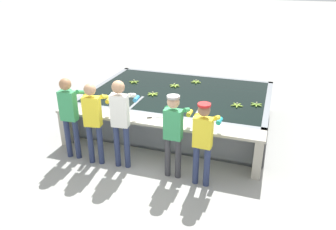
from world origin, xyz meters
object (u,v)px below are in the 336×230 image
worker_1 (93,117)px  banana_bunch_floating_0 (134,82)px  banana_bunch_floating_1 (237,105)px  banana_bunch_floating_2 (196,82)px  banana_bunch_floating_5 (175,86)px  banana_bunch_floating_4 (153,94)px  worker_4 (203,137)px  banana_bunch_floating_3 (256,104)px  knife_0 (153,117)px  banana_bunch_floating_6 (103,96)px  worker_3 (174,129)px  worker_2 (121,116)px  worker_0 (70,111)px

worker_1 → banana_bunch_floating_0: (-0.31, 2.58, -0.15)m
banana_bunch_floating_1 → banana_bunch_floating_2: 1.78m
banana_bunch_floating_5 → banana_bunch_floating_4: bearing=-112.5°
worker_4 → banana_bunch_floating_4: bearing=130.6°
banana_bunch_floating_3 → knife_0: banana_bunch_floating_3 is taller
banana_bunch_floating_6 → banana_bunch_floating_1: bearing=8.3°
worker_3 → worker_1: bearing=-178.8°
banana_bunch_floating_3 → banana_bunch_floating_4: bearing=-177.7°
worker_3 → banana_bunch_floating_3: bearing=56.5°
banana_bunch_floating_4 → banana_bunch_floating_6: (-1.04, -0.52, 0.00)m
banana_bunch_floating_2 → banana_bunch_floating_5: 0.64m
banana_bunch_floating_1 → worker_2: bearing=-137.5°
banana_bunch_floating_5 → banana_bunch_floating_6: same height
banana_bunch_floating_0 → worker_3: bearing=-53.4°
worker_3 → banana_bunch_floating_5: (-0.79, 2.59, -0.12)m
worker_1 → banana_bunch_floating_1: (2.47, 1.80, -0.15)m
worker_4 → banana_bunch_floating_1: worker_4 is taller
banana_bunch_floating_3 → worker_2: bearing=-140.2°
worker_3 → banana_bunch_floating_2: size_ratio=5.80×
worker_2 → worker_4: size_ratio=1.13×
banana_bunch_floating_2 → worker_0: bearing=-120.4°
knife_0 → banana_bunch_floating_5: bearing=94.7°
worker_2 → banana_bunch_floating_4: worker_2 is taller
worker_1 → worker_4: 2.14m
banana_bunch_floating_0 → banana_bunch_floating_3: 3.23m
worker_2 → banana_bunch_floating_6: bearing=130.0°
banana_bunch_floating_6 → banana_bunch_floating_3: bearing=10.2°
worker_1 → worker_2: (0.55, 0.05, 0.07)m
knife_0 → worker_3: bearing=-44.2°
worker_1 → banana_bunch_floating_5: bearing=73.1°
banana_bunch_floating_0 → banana_bunch_floating_3: size_ratio=0.98×
worker_1 → banana_bunch_floating_5: (0.80, 2.63, -0.15)m
banana_bunch_floating_4 → banana_bunch_floating_3: bearing=2.3°
knife_0 → banana_bunch_floating_0: bearing=123.1°
banana_bunch_floating_5 → banana_bunch_floating_3: bearing=-17.4°
banana_bunch_floating_3 → banana_bunch_floating_5: 2.17m
worker_2 → banana_bunch_floating_3: 3.02m
banana_bunch_floating_6 → worker_0: bearing=-89.7°
banana_bunch_floating_4 → banana_bunch_floating_5: (0.31, 0.75, 0.00)m
worker_2 → banana_bunch_floating_5: (0.24, 2.58, -0.22)m
banana_bunch_floating_2 → banana_bunch_floating_3: 1.97m
banana_bunch_floating_6 → knife_0: (1.51, -0.72, -0.01)m
banana_bunch_floating_1 → banana_bunch_floating_6: bearing=-171.7°
worker_1 → banana_bunch_floating_4: size_ratio=5.90×
worker_3 → knife_0: bearing=135.8°
banana_bunch_floating_4 → worker_2: bearing=-88.0°
worker_2 → banana_bunch_floating_4: bearing=92.0°
worker_3 → banana_bunch_floating_0: bearing=126.6°
worker_0 → banana_bunch_floating_0: (0.24, 2.53, -0.17)m
banana_bunch_floating_4 → knife_0: banana_bunch_floating_4 is taller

